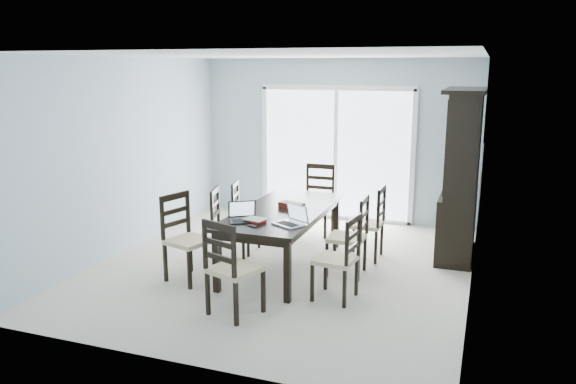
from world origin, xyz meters
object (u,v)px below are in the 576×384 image
(chair_left_near, at_px, (183,228))
(laptop_silver, at_px, (288,220))
(dining_table, at_px, (283,215))
(hot_tub, at_px, (332,179))
(cell_phone, at_px, (253,226))
(chair_right_near, at_px, (343,249))
(chair_end_far, at_px, (318,191))
(laptop_dark, at_px, (244,217))
(chair_left_far, at_px, (242,206))
(china_hutch, at_px, (461,176))
(chair_end_near, at_px, (228,259))
(game_box, at_px, (292,206))
(chair_left_mid, at_px, (224,217))
(chair_right_far, at_px, (373,215))
(chair_right_mid, at_px, (355,228))

(chair_left_near, distance_m, laptop_silver, 1.30)
(dining_table, relative_size, hot_tub, 1.10)
(chair_left_near, distance_m, cell_phone, 0.94)
(laptop_silver, bearing_deg, chair_right_near, 20.19)
(chair_end_far, distance_m, laptop_dark, 2.31)
(chair_left_far, height_order, laptop_silver, chair_left_far)
(cell_phone, bearing_deg, dining_table, 110.69)
(china_hutch, distance_m, chair_end_far, 2.13)
(chair_end_near, xyz_separation_m, laptop_dark, (-0.21, 0.86, 0.18))
(china_hutch, bearing_deg, hot_tub, 136.68)
(game_box, bearing_deg, chair_end_near, -93.64)
(chair_left_mid, relative_size, chair_right_near, 1.02)
(laptop_silver, relative_size, hot_tub, 0.20)
(game_box, bearing_deg, chair_left_mid, -172.65)
(chair_end_near, xyz_separation_m, hot_tub, (-0.31, 5.00, -0.16))
(chair_right_near, bearing_deg, game_box, 53.81)
(chair_right_far, distance_m, laptop_dark, 1.84)
(china_hutch, xyz_separation_m, laptop_dark, (-2.25, -1.92, -0.27))
(china_hutch, relative_size, laptop_dark, 5.64)
(cell_phone, bearing_deg, chair_end_far, 113.75)
(dining_table, distance_m, chair_right_far, 1.21)
(dining_table, relative_size, chair_right_mid, 1.96)
(chair_end_far, distance_m, cell_phone, 2.45)
(dining_table, relative_size, cell_phone, 18.66)
(china_hutch, distance_m, chair_right_near, 2.31)
(game_box, xyz_separation_m, hot_tub, (-0.41, 3.39, -0.33))
(chair_end_near, bearing_deg, china_hutch, 72.94)
(chair_left_far, xyz_separation_m, chair_right_near, (1.83, -1.45, 0.03))
(chair_end_near, distance_m, hot_tub, 5.01)
(laptop_silver, height_order, hot_tub, laptop_silver)
(dining_table, height_order, laptop_silver, laptop_silver)
(dining_table, height_order, china_hutch, china_hutch)
(chair_left_near, height_order, hot_tub, chair_left_near)
(chair_left_near, relative_size, laptop_silver, 2.98)
(cell_phone, relative_size, hot_tub, 0.06)
(chair_right_mid, bearing_deg, game_box, 86.79)
(chair_end_near, xyz_separation_m, cell_phone, (-0.03, 0.71, 0.14))
(laptop_silver, bearing_deg, chair_left_far, 159.64)
(chair_right_far, bearing_deg, dining_table, 126.00)
(china_hutch, distance_m, chair_right_mid, 1.72)
(hot_tub, bearing_deg, chair_left_near, -98.73)
(chair_left_near, xyz_separation_m, chair_end_near, (0.96, -0.78, -0.01))
(chair_right_near, bearing_deg, chair_right_mid, 11.11)
(chair_right_near, height_order, laptop_silver, chair_right_near)
(chair_right_near, xyz_separation_m, chair_right_far, (0.02, 1.43, 0.02))
(chair_left_near, xyz_separation_m, chair_left_far, (0.10, 1.47, -0.08))
(hot_tub, bearing_deg, chair_right_near, -72.99)
(game_box, bearing_deg, chair_right_near, -42.95)
(chair_left_far, distance_m, cell_phone, 1.76)
(game_box, bearing_deg, laptop_dark, -112.75)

